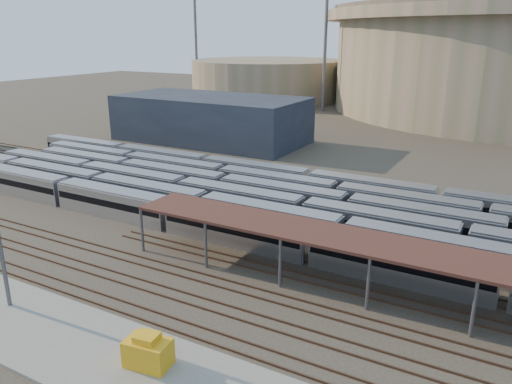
% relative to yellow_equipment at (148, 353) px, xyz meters
% --- Properties ---
extents(ground, '(420.00, 420.00, 0.00)m').
position_rel_yellow_equipment_xyz_m(ground, '(-6.21, 14.30, -1.23)').
color(ground, '#383026').
rests_on(ground, ground).
extents(apron, '(50.00, 9.00, 0.20)m').
position_rel_yellow_equipment_xyz_m(apron, '(-11.21, -0.70, -1.13)').
color(apron, gray).
rests_on(apron, ground).
extents(subway_trains, '(128.64, 23.90, 3.60)m').
position_rel_yellow_equipment_xyz_m(subway_trains, '(-2.47, 32.80, 0.57)').
color(subway_trains, '#ABABAF').
rests_on(subway_trains, ground).
extents(inspection_shed, '(60.30, 6.00, 5.30)m').
position_rel_yellow_equipment_xyz_m(inspection_shed, '(15.79, 18.30, 3.76)').
color(inspection_shed, '#57575C').
rests_on(inspection_shed, ground).
extents(empty_tracks, '(170.00, 9.62, 0.18)m').
position_rel_yellow_equipment_xyz_m(empty_tracks, '(-6.21, 9.30, -1.14)').
color(empty_tracks, '#4C3323').
rests_on(empty_tracks, ground).
extents(secondary_arena, '(56.00, 56.00, 14.00)m').
position_rel_yellow_equipment_xyz_m(secondary_arena, '(-66.21, 144.30, 5.77)').
color(secondary_arena, gray).
rests_on(secondary_arena, ground).
extents(service_building, '(42.00, 20.00, 10.00)m').
position_rel_yellow_equipment_xyz_m(service_building, '(-41.21, 69.30, 3.77)').
color(service_building, '#1E232D').
rests_on(service_building, ground).
extents(floodlight_0, '(4.00, 1.00, 38.40)m').
position_rel_yellow_equipment_xyz_m(floodlight_0, '(-36.21, 124.30, 19.42)').
color(floodlight_0, '#57575C').
rests_on(floodlight_0, ground).
extents(floodlight_1, '(4.00, 1.00, 38.40)m').
position_rel_yellow_equipment_xyz_m(floodlight_1, '(-91.21, 134.30, 19.42)').
color(floodlight_1, '#57575C').
rests_on(floodlight_1, ground).
extents(floodlight_3, '(4.00, 1.00, 38.40)m').
position_rel_yellow_equipment_xyz_m(floodlight_3, '(-16.21, 174.30, 19.42)').
color(floodlight_3, '#57575C').
rests_on(floodlight_3, ground).
extents(yellow_equipment, '(3.53, 2.48, 2.06)m').
position_rel_yellow_equipment_xyz_m(yellow_equipment, '(0.00, 0.00, 0.00)').
color(yellow_equipment, gold).
rests_on(yellow_equipment, apron).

